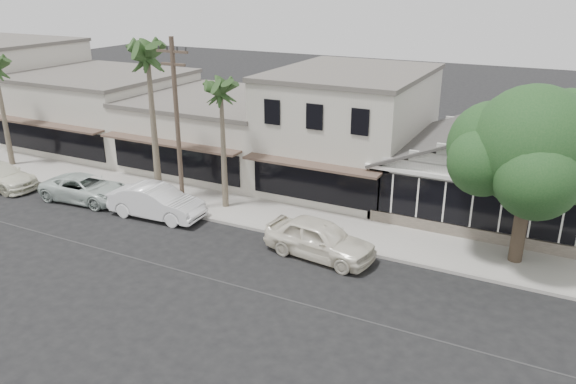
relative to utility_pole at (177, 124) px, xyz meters
The scene contains 14 objects.
ground 11.44m from the utility_pole, 30.02° to the right, with size 140.00×140.00×0.00m, color black.
sidewalk_north 5.06m from the utility_pole, 57.17° to the left, with size 90.00×3.50×0.15m, color #9E9991.
corner_shop 15.93m from the utility_pole, 27.45° to the left, with size 10.40×8.60×5.10m.
row_building_near 10.36m from the utility_pole, 54.14° to the left, with size 8.00×10.00×6.50m, color beige.
row_building_midnear 9.23m from the utility_pole, 109.87° to the left, with size 10.00×10.00×4.20m, color beige.
row_building_midfar 16.01m from the utility_pole, 148.42° to the left, with size 11.00×10.00×5.00m, color beige.
utility_pole is the anchor object (origin of this frame).
car_0 9.38m from the utility_pole, ahead, with size 2.02×5.03×1.71m, color white.
car_1 4.18m from the utility_pole, 127.85° to the right, with size 1.77×5.08×1.67m, color white.
car_2 7.19m from the utility_pole, behind, with size 2.35×5.10×1.42m, color silver.
car_3 12.73m from the utility_pole, behind, with size 2.05×5.05×1.46m, color silver.
shade_tree 16.28m from the utility_pole, ahead, with size 6.96×6.29×7.73m.
palm_east 2.70m from the utility_pole, 41.80° to the left, with size 2.71×2.71×7.35m.
palm_mid 3.74m from the utility_pole, 164.74° to the left, with size 3.29×3.29×9.20m.
Camera 1 is at (8.28, -16.59, 11.44)m, focal length 35.00 mm.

